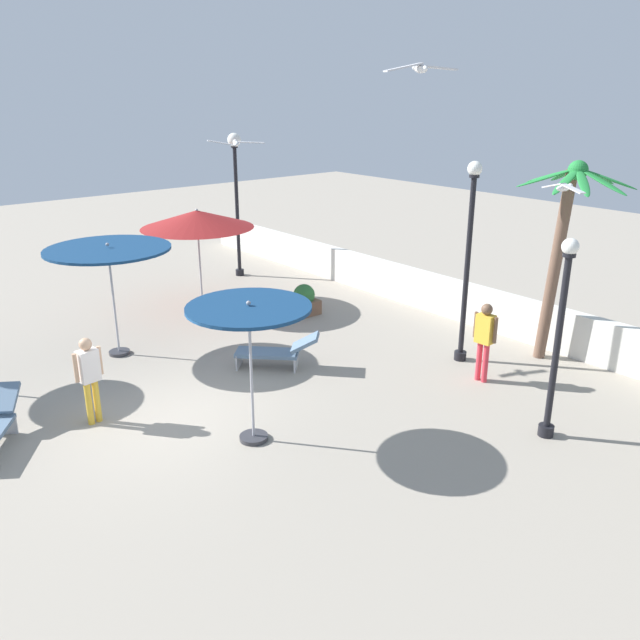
{
  "coord_description": "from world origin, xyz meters",
  "views": [
    {
      "loc": [
        9.67,
        -5.16,
        5.91
      ],
      "look_at": [
        0.0,
        2.94,
        1.4
      ],
      "focal_mm": 36.3,
      "sensor_mm": 36.0,
      "label": 1
    }
  ],
  "objects": [
    {
      "name": "ground_plane",
      "position": [
        0.0,
        0.0,
        0.0
      ],
      "size": [
        56.0,
        56.0,
        0.0
      ],
      "primitive_type": "plane",
      "color": "#9E9384"
    },
    {
      "name": "boundary_wall",
      "position": [
        0.0,
        8.4,
        0.53
      ],
      "size": [
        25.2,
        0.3,
        1.06
      ],
      "primitive_type": "cube",
      "color": "silver",
      "rests_on": "ground_plane"
    },
    {
      "name": "patio_umbrella_0",
      "position": [
        1.11,
        0.46,
        2.29
      ],
      "size": [
        2.11,
        2.11,
        2.61
      ],
      "color": "#333338",
      "rests_on": "ground_plane"
    },
    {
      "name": "patio_umbrella_1",
      "position": [
        -6.1,
        3.62,
        2.53
      ],
      "size": [
        3.13,
        3.13,
        2.82
      ],
      "color": "#333338",
      "rests_on": "ground_plane"
    },
    {
      "name": "patio_umbrella_3",
      "position": [
        -4.22,
        0.28,
        2.43
      ],
      "size": [
        2.79,
        2.79,
        2.68
      ],
      "color": "#333338",
      "rests_on": "ground_plane"
    },
    {
      "name": "palm_tree_0",
      "position": [
        2.47,
        7.74,
        2.98
      ],
      "size": [
        2.45,
        2.45,
        4.54
      ],
      "color": "brown",
      "rests_on": "ground_plane"
    },
    {
      "name": "lamp_post_0",
      "position": [
        4.38,
        4.6,
        1.92
      ],
      "size": [
        0.28,
        0.28,
        3.63
      ],
      "color": "black",
      "rests_on": "ground_plane"
    },
    {
      "name": "lamp_post_1",
      "position": [
        1.17,
        6.2,
        2.51
      ],
      "size": [
        0.32,
        0.32,
        4.5
      ],
      "color": "black",
      "rests_on": "ground_plane"
    },
    {
      "name": "lamp_post_2",
      "position": [
        -8.19,
        6.27,
        3.09
      ],
      "size": [
        0.43,
        0.43,
        4.62
      ],
      "color": "black",
      "rests_on": "ground_plane"
    },
    {
      "name": "lounge_chair_0",
      "position": [
        -1.17,
        2.68,
        0.4
      ],
      "size": [
        1.71,
        1.7,
        0.83
      ],
      "color": "#B7B7BC",
      "rests_on": "ground_plane"
    },
    {
      "name": "guest_0",
      "position": [
        -1.33,
        -1.46,
        1.03
      ],
      "size": [
        0.29,
        0.55,
        1.7
      ],
      "color": "gold",
      "rests_on": "ground_plane"
    },
    {
      "name": "guest_1",
      "position": [
        2.19,
        5.62,
        1.06
      ],
      "size": [
        0.56,
        0.26,
        1.74
      ],
      "color": "#D8333F",
      "rests_on": "ground_plane"
    },
    {
      "name": "seagull_0",
      "position": [
        2.7,
        2.64,
        6.21
      ],
      "size": [
        0.48,
        1.22,
        0.15
      ],
      "color": "white"
    },
    {
      "name": "seagull_1",
      "position": [
        3.17,
        6.31,
        4.16
      ],
      "size": [
        1.0,
        0.42,
        0.16
      ],
      "color": "white"
    },
    {
      "name": "seagull_2",
      "position": [
        -2.48,
        2.66,
        4.82
      ],
      "size": [
        0.66,
        1.15,
        0.15
      ],
      "color": "white"
    },
    {
      "name": "planter",
      "position": [
        -3.69,
        5.45,
        0.38
      ],
      "size": [
        0.7,
        0.7,
        0.85
      ],
      "color": "brown",
      "rests_on": "ground_plane"
    }
  ]
}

